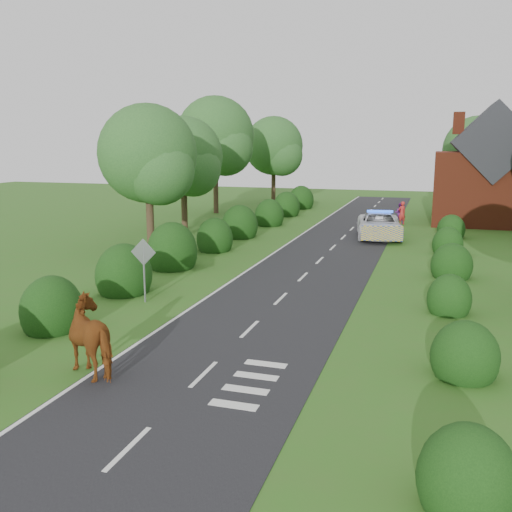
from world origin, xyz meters
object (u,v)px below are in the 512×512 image
(cow, at_px, (97,342))
(pedestrian_red, at_px, (402,213))
(pedestrian_purple, at_px, (400,213))
(police_van, at_px, (379,225))
(road_sign, at_px, (144,261))

(cow, xyz_separation_m, pedestrian_red, (6.12, 32.14, 0.02))
(cow, distance_m, pedestrian_purple, 33.39)
(cow, relative_size, pedestrian_purple, 1.55)
(pedestrian_red, bearing_deg, pedestrian_purple, -113.75)
(police_van, xyz_separation_m, pedestrian_purple, (0.83, 7.57, -0.04))
(pedestrian_red, height_order, pedestrian_purple, pedestrian_red)
(road_sign, bearing_deg, pedestrian_purple, 72.81)
(road_sign, xyz_separation_m, pedestrian_red, (8.30, 25.46, -0.76))
(road_sign, height_order, pedestrian_red, road_sign)
(police_van, bearing_deg, cow, -109.74)
(pedestrian_red, relative_size, pedestrian_purple, 1.12)
(road_sign, relative_size, pedestrian_red, 1.42)
(cow, xyz_separation_m, police_van, (5.08, 25.29, -0.04))
(road_sign, height_order, cow, road_sign)
(road_sign, bearing_deg, cow, -71.90)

